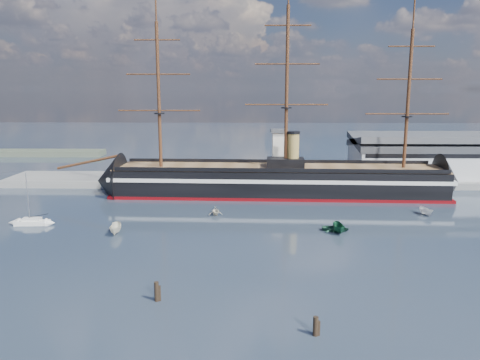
{
  "coord_description": "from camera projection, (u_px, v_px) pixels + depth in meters",
  "views": [
    {
      "loc": [
        -5.54,
        -65.83,
        28.66
      ],
      "look_at": [
        -7.82,
        35.0,
        9.0
      ],
      "focal_mm": 35.0,
      "sensor_mm": 36.0,
      "label": 1
    }
  ],
  "objects": [
    {
      "name": "ground",
      "position": [
        274.0,
        214.0,
        109.21
      ],
      "size": [
        600.0,
        600.0,
        0.0
      ],
      "primitive_type": "plane",
      "color": "#1A293B",
      "rests_on": "ground"
    },
    {
      "name": "quay",
      "position": [
        301.0,
        183.0,
        144.31
      ],
      "size": [
        180.0,
        18.0,
        2.0
      ],
      "primitive_type": "cube",
      "color": "slate",
      "rests_on": "ground"
    },
    {
      "name": "warehouse",
      "position": [
        454.0,
        157.0,
        145.64
      ],
      "size": [
        63.0,
        21.0,
        11.6
      ],
      "color": "#B7BABC",
      "rests_on": "ground"
    },
    {
      "name": "quay_tower",
      "position": [
        279.0,
        153.0,
        139.65
      ],
      "size": [
        5.0,
        5.0,
        15.0
      ],
      "color": "silver",
      "rests_on": "ground"
    },
    {
      "name": "warship",
      "position": [
        271.0,
        180.0,
        128.05
      ],
      "size": [
        113.13,
        19.08,
        53.94
      ],
      "rotation": [
        0.0,
        0.0,
        -0.03
      ],
      "color": "black",
      "rests_on": "ground"
    },
    {
      "name": "sailboat",
      "position": [
        32.0,
        222.0,
        100.14
      ],
      "size": [
        7.25,
        2.57,
        11.4
      ],
      "rotation": [
        0.0,
        0.0,
        0.07
      ],
      "color": "silver",
      "rests_on": "ground"
    },
    {
      "name": "motorboat_a",
      "position": [
        116.0,
        234.0,
        93.98
      ],
      "size": [
        6.57,
        3.05,
        2.54
      ],
      "primitive_type": "imported",
      "rotation": [
        0.0,
        0.0,
        0.12
      ],
      "color": "white",
      "rests_on": "ground"
    },
    {
      "name": "motorboat_b",
      "position": [
        336.0,
        231.0,
        95.91
      ],
      "size": [
        2.04,
        3.64,
        1.6
      ],
      "primitive_type": "imported",
      "rotation": [
        0.0,
        0.0,
        1.37
      ],
      "color": "#255B43",
      "rests_on": "ground"
    },
    {
      "name": "motorboat_c",
      "position": [
        339.0,
        233.0,
        94.72
      ],
      "size": [
        6.12,
        2.34,
        2.43
      ],
      "primitive_type": "imported",
      "rotation": [
        0.0,
        0.0,
        0.02
      ],
      "color": "#13462C",
      "rests_on": "ground"
    },
    {
      "name": "motorboat_d",
      "position": [
        215.0,
        215.0,
        108.15
      ],
      "size": [
        6.44,
        4.08,
        2.19
      ],
      "primitive_type": "imported",
      "rotation": [
        0.0,
        0.0,
        0.27
      ],
      "color": "beige",
      "rests_on": "ground"
    },
    {
      "name": "motorboat_f",
      "position": [
        426.0,
        215.0,
        107.9
      ],
      "size": [
        5.78,
        3.09,
        2.19
      ],
      "primitive_type": "imported",
      "rotation": [
        0.0,
        0.0,
        0.21
      ],
      "color": "silver",
      "rests_on": "ground"
    },
    {
      "name": "piling_near_left",
      "position": [
        157.0,
        301.0,
        64.3
      ],
      "size": [
        0.64,
        0.64,
        3.49
      ],
      "primitive_type": "cylinder",
      "color": "black",
      "rests_on": "ground"
    },
    {
      "name": "piling_near_mid",
      "position": [
        315.0,
        336.0,
        55.28
      ],
      "size": [
        0.64,
        0.64,
        3.09
      ],
      "primitive_type": "cylinder",
      "color": "black",
      "rests_on": "ground"
    }
  ]
}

